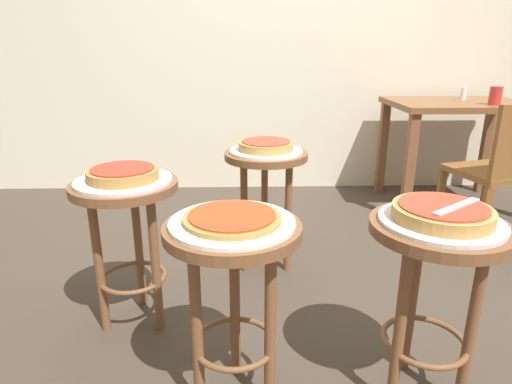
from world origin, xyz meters
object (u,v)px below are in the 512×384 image
(serving_plate_leftside, at_px, (124,181))
(pizza_middle, at_px, (232,218))
(stool_middle, at_px, (233,270))
(cup_near_edge, at_px, (495,96))
(pizza_rear, at_px, (266,145))
(serving_plate_rear, at_px, (266,151))
(pizza_leftside, at_px, (123,174))
(stool_leftside, at_px, (127,218))
(serving_plate_middle, at_px, (232,223))
(stool_foreground, at_px, (434,269))
(condiment_shaker, at_px, (463,94))
(wooden_chair, at_px, (501,169))
(stool_rear, at_px, (266,181))
(pizza_foreground, at_px, (442,213))
(pizza_server_knife, at_px, (457,206))
(dining_table, at_px, (456,120))
(serving_plate_foreground, at_px, (441,221))

(serving_plate_leftside, bearing_deg, pizza_middle, -45.39)
(stool_middle, relative_size, cup_near_edge, 5.27)
(pizza_rear, bearing_deg, serving_plate_rear, -90.00)
(stool_middle, height_order, pizza_leftside, pizza_leftside)
(stool_leftside, distance_m, cup_near_edge, 2.47)
(serving_plate_middle, bearing_deg, stool_foreground, -0.66)
(pizza_leftside, bearing_deg, condiment_shaker, 36.06)
(condiment_shaker, height_order, wooden_chair, condiment_shaker)
(pizza_middle, bearing_deg, cup_near_edge, 44.59)
(serving_plate_rear, bearing_deg, stool_rear, -90.00)
(pizza_foreground, distance_m, pizza_server_knife, 0.04)
(serving_plate_middle, distance_m, stool_rear, 0.96)
(pizza_middle, height_order, stool_rear, pizza_middle)
(pizza_foreground, distance_m, pizza_rear, 1.06)
(pizza_foreground, relative_size, stool_leftside, 0.47)
(stool_leftside, distance_m, pizza_server_knife, 1.21)
(stool_middle, bearing_deg, condiment_shaker, 50.24)
(stool_foreground, distance_m, dining_table, 2.09)
(pizza_leftside, bearing_deg, stool_foreground, -22.92)
(pizza_server_knife, bearing_deg, serving_plate_leftside, 121.23)
(stool_middle, xyz_separation_m, pizza_middle, (0.00, -0.00, 0.17))
(serving_plate_foreground, relative_size, stool_leftside, 0.59)
(stool_middle, bearing_deg, serving_plate_foreground, -0.66)
(serving_plate_rear, distance_m, pizza_rear, 0.03)
(stool_foreground, height_order, condiment_shaker, condiment_shaker)
(serving_plate_foreground, bearing_deg, stool_rear, 116.90)
(stool_leftside, distance_m, dining_table, 2.44)
(pizza_server_knife, bearing_deg, stool_rear, 82.31)
(stool_foreground, bearing_deg, wooden_chair, 53.04)
(serving_plate_leftside, bearing_deg, pizza_rear, 40.41)
(stool_leftside, bearing_deg, serving_plate_middle, -45.39)
(serving_plate_leftside, xyz_separation_m, pizza_server_knife, (1.09, -0.47, 0.06))
(serving_plate_middle, relative_size, pizza_leftside, 1.38)
(stool_leftside, xyz_separation_m, pizza_server_knife, (1.09, -0.47, 0.21))
(stool_middle, xyz_separation_m, condiment_shaker, (1.60, 1.92, 0.34))
(cup_near_edge, relative_size, pizza_server_knife, 0.54)
(serving_plate_rear, relative_size, condiment_shaker, 4.09)
(stool_foreground, bearing_deg, serving_plate_foreground, 0.00)
(stool_foreground, distance_m, stool_middle, 0.63)
(pizza_middle, height_order, pizza_server_knife, pizza_server_knife)
(wooden_chair, bearing_deg, serving_plate_rear, -170.96)
(cup_near_edge, height_order, pizza_server_knife, cup_near_edge)
(cup_near_edge, bearing_deg, stool_foreground, -122.40)
(dining_table, bearing_deg, pizza_rear, -146.54)
(stool_leftside, relative_size, stool_rear, 1.00)
(pizza_middle, distance_m, stool_leftside, 0.64)
(stool_foreground, relative_size, serving_plate_foreground, 1.70)
(stool_leftside, height_order, stool_rear, same)
(pizza_foreground, distance_m, wooden_chair, 1.46)
(serving_plate_leftside, height_order, serving_plate_rear, same)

